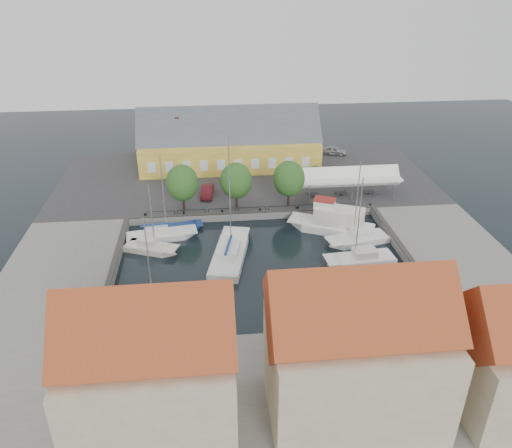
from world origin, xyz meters
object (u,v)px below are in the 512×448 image
(car_red, at_px, (207,191))
(car_silver, at_px, (334,150))
(west_boat_b, at_px, (150,249))
(west_boat_d, at_px, (146,303))
(launch_nw, at_px, (184,228))
(center_sailboat, at_px, (230,255))
(warehouse, at_px, (226,144))
(tent_canopy, at_px, (350,177))
(west_boat_a, at_px, (160,236))
(east_boat_a, at_px, (359,240))
(trawler, at_px, (334,224))
(launch_sw, at_px, (138,334))
(east_boat_b, at_px, (361,260))

(car_red, bearing_deg, car_silver, 41.24)
(west_boat_b, height_order, west_boat_d, west_boat_d)
(launch_nw, bearing_deg, center_sailboat, -54.77)
(warehouse, distance_m, tent_canopy, 21.63)
(west_boat_a, bearing_deg, west_boat_b, -107.38)
(car_silver, height_order, west_boat_a, west_boat_a)
(east_boat_a, bearing_deg, launch_nw, 165.01)
(tent_canopy, xyz_separation_m, center_sailboat, (-17.56, -13.72, -3.32))
(trawler, bearing_deg, west_boat_a, 179.15)
(warehouse, xyz_separation_m, launch_sw, (-10.07, -40.12, -4.34))
(car_silver, distance_m, west_boat_d, 47.96)
(car_silver, distance_m, center_sailboat, 36.27)
(center_sailboat, distance_m, west_boat_b, 9.58)
(east_boat_b, height_order, launch_sw, east_boat_b)
(east_boat_a, bearing_deg, east_boat_b, -102.47)
(trawler, relative_size, launch_sw, 1.88)
(center_sailboat, relative_size, west_boat_b, 1.65)
(east_boat_a, bearing_deg, launch_sw, -149.54)
(tent_canopy, height_order, launch_nw, tent_canopy)
(tent_canopy, distance_m, west_boat_a, 27.35)
(west_boat_b, distance_m, west_boat_d, 10.70)
(east_boat_b, relative_size, west_boat_d, 1.07)
(tent_canopy, relative_size, center_sailboat, 0.93)
(car_red, relative_size, launch_sw, 0.76)
(tent_canopy, distance_m, trawler, 9.81)
(tent_canopy, bearing_deg, east_boat_a, -98.72)
(launch_nw, bearing_deg, car_red, 66.86)
(west_boat_d, relative_size, launch_nw, 2.10)
(west_boat_b, bearing_deg, west_boat_d, -87.55)
(trawler, height_order, east_boat_a, east_boat_a)
(trawler, distance_m, west_boat_b, 22.90)
(car_red, distance_m, west_boat_a, 11.66)
(center_sailboat, height_order, west_boat_d, center_sailboat)
(warehouse, xyz_separation_m, west_boat_d, (-9.75, -35.73, -4.16))
(car_silver, xyz_separation_m, east_boat_a, (-3.76, -28.44, -1.50))
(tent_canopy, bearing_deg, west_boat_a, -162.42)
(car_silver, relative_size, west_boat_b, 0.49)
(warehouse, xyz_separation_m, west_boat_a, (-9.27, -22.05, -4.16))
(east_boat_a, relative_size, west_boat_b, 1.22)
(west_boat_d, xyz_separation_m, launch_sw, (-0.33, -4.39, -0.18))
(car_silver, xyz_separation_m, car_red, (-21.79, -15.14, -0.02))
(center_sailboat, relative_size, trawler, 1.36)
(west_boat_b, height_order, launch_nw, west_boat_b)
(trawler, bearing_deg, center_sailboat, -158.92)
(east_boat_a, distance_m, west_boat_b, 25.02)
(east_boat_a, xyz_separation_m, launch_nw, (-21.28, 5.70, -0.17))
(center_sailboat, xyz_separation_m, east_boat_a, (15.78, 2.09, -0.10))
(trawler, bearing_deg, launch_nw, 172.23)
(warehouse, relative_size, east_boat_b, 2.59)
(east_boat_a, bearing_deg, west_boat_b, 178.98)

